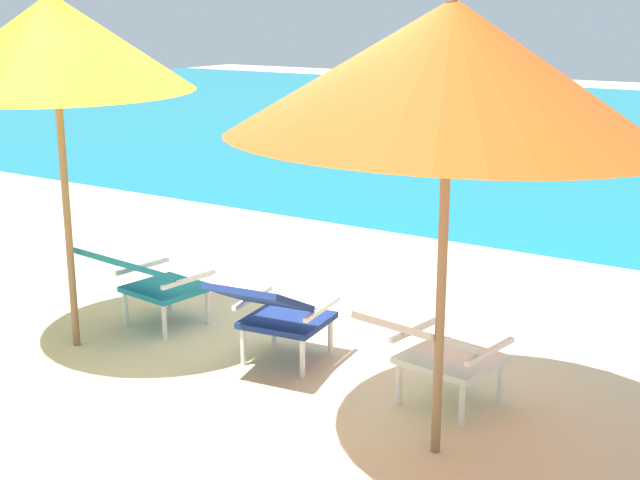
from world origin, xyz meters
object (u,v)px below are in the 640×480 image
(lounge_chair_left, at_px, (147,278))
(lounge_chair_center, at_px, (274,310))
(beach_umbrella_right, at_px, (449,71))
(lounge_chair_right, at_px, (435,348))
(beach_umbrella_left, at_px, (54,43))

(lounge_chair_left, height_order, lounge_chair_center, same)
(lounge_chair_center, xyz_separation_m, beach_umbrella_right, (1.37, -0.43, 1.60))
(lounge_chair_center, height_order, lounge_chair_right, same)
(lounge_chair_center, relative_size, lounge_chair_right, 0.99)
(lounge_chair_left, bearing_deg, beach_umbrella_left, -114.49)
(beach_umbrella_right, bearing_deg, lounge_chair_center, 162.63)
(beach_umbrella_right, bearing_deg, lounge_chair_left, 169.14)
(lounge_chair_left, distance_m, beach_umbrella_left, 1.75)
(lounge_chair_right, height_order, beach_umbrella_left, beach_umbrella_left)
(lounge_chair_right, xyz_separation_m, beach_umbrella_right, (0.22, -0.41, 1.60))
(lounge_chair_left, xyz_separation_m, lounge_chair_center, (1.19, -0.06, 0.00))
(lounge_chair_center, relative_size, beach_umbrella_right, 0.31)
(lounge_chair_right, relative_size, beach_umbrella_right, 0.31)
(lounge_chair_left, xyz_separation_m, beach_umbrella_right, (2.56, -0.49, 1.60))
(beach_umbrella_left, bearing_deg, lounge_chair_left, 65.51)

